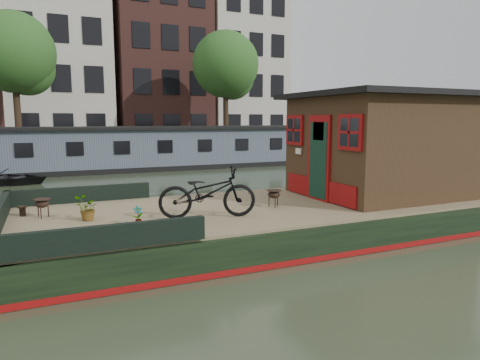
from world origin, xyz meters
name	(u,v)px	position (x,y,z in m)	size (l,w,h in m)	color
ground	(302,230)	(0.00, 0.00, 0.00)	(120.00, 120.00, 0.00)	#343F28
houseboat_hull	(248,224)	(-1.33, 0.00, 0.27)	(14.01, 4.02, 0.60)	black
houseboat_deck	(302,202)	(0.00, 0.00, 0.62)	(11.80, 3.80, 0.05)	#877153
bow_bulwark	(54,214)	(-5.07, 0.00, 0.82)	(3.00, 4.00, 0.35)	black
cabin	(381,144)	(2.19, 0.00, 1.88)	(4.00, 3.50, 2.42)	black
bicycle	(207,192)	(-2.46, -0.62, 1.12)	(0.63, 1.79, 0.94)	black
potted_plant_a	(138,215)	(-3.75, -0.67, 0.82)	(0.18, 0.12, 0.34)	#955B2A
potted_plant_c	(87,208)	(-4.53, 0.03, 0.87)	(0.40, 0.35, 0.44)	#96562B
potted_plant_e	(128,230)	(-4.07, -1.52, 0.79)	(0.15, 0.10, 0.28)	#A33C2F
brazier_front	(274,198)	(-0.88, -0.29, 0.83)	(0.33, 0.33, 0.36)	black
brazier_rear	(42,208)	(-5.26, 0.64, 0.82)	(0.32, 0.32, 0.35)	black
bollard_port	(23,211)	(-5.60, 0.92, 0.74)	(0.16, 0.16, 0.19)	black
bollard_stbd	(13,248)	(-5.60, -1.70, 0.76)	(0.19, 0.19, 0.22)	black
dinghy	(1,175)	(-6.78, 10.64, 0.36)	(2.49, 3.48, 0.72)	black
far_houseboat	(156,149)	(0.00, 14.00, 0.97)	(20.40, 4.40, 2.11)	#4B5965
quay	(133,151)	(0.00, 20.50, 0.45)	(60.00, 6.00, 0.90)	#47443F
townhouse_row	(115,50)	(0.15, 27.50, 7.90)	(27.25, 8.00, 16.50)	brown
tree_left	(17,56)	(-6.36, 19.07, 5.89)	(4.40, 4.40, 7.40)	#332316
tree_right	(227,68)	(6.14, 19.07, 5.89)	(4.40, 4.40, 7.40)	#332316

